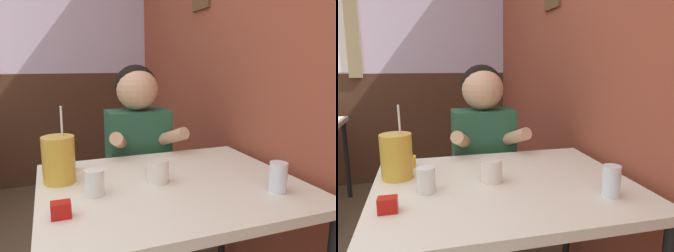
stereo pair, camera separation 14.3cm
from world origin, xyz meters
TOP-DOWN VIEW (x-y plane):
  - brick_wall_right at (1.47, 1.31)m, footprint 0.08×4.62m
  - back_wall at (-0.01, 2.65)m, footprint 5.88×0.09m
  - main_table at (0.90, 0.41)m, footprint 1.00×0.84m
  - person_seated at (0.92, 0.99)m, footprint 0.42×0.42m
  - cocktail_pitcher at (0.48, 0.56)m, footprint 0.13×0.13m
  - glass_near_pitcher at (1.23, 0.18)m, footprint 0.06×0.06m
  - glass_center at (0.59, 0.38)m, footprint 0.07×0.07m
  - glass_far_side at (0.85, 0.42)m, footprint 0.08×0.08m
  - condiment_ketchup at (0.47, 0.24)m, footprint 0.06×0.04m
  - condiment_mustard at (0.52, 0.70)m, footprint 0.06×0.04m

SIDE VIEW (x-z plane):
  - person_seated at x=0.92m, z-range 0.06..1.25m
  - main_table at x=0.90m, z-range 0.30..1.04m
  - condiment_ketchup at x=0.47m, z-range 0.74..0.79m
  - condiment_mustard at x=0.52m, z-range 0.74..0.79m
  - glass_far_side at x=0.85m, z-range 0.74..0.83m
  - glass_center at x=0.59m, z-range 0.74..0.83m
  - glass_near_pitcher at x=1.23m, z-range 0.74..0.85m
  - cocktail_pitcher at x=0.48m, z-range 0.68..0.98m
  - brick_wall_right at x=1.47m, z-range 0.00..2.70m
  - back_wall at x=-0.01m, z-range 0.01..2.71m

